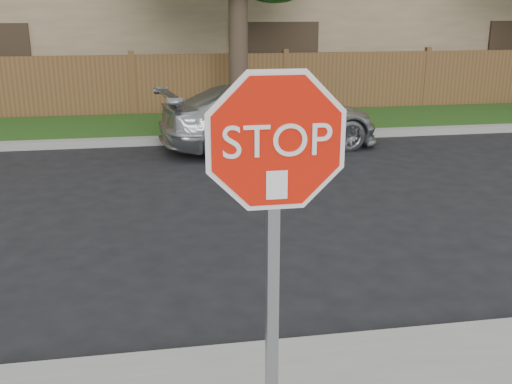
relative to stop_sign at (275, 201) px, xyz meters
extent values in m
plane|color=black|center=(-1.10, 1.48, -1.83)|extent=(90.00, 90.00, 0.00)
cube|color=gray|center=(-1.10, 9.63, -1.75)|extent=(70.00, 0.30, 0.15)
cube|color=#1E4714|center=(-1.10, 11.28, -1.77)|extent=(70.00, 3.00, 0.12)
cube|color=brown|center=(-1.10, 12.88, -1.03)|extent=(70.00, 0.12, 1.60)
cylinder|color=#382B21|center=(1.40, 11.18, 0.13)|extent=(0.44, 0.44, 3.92)
cube|color=gray|center=(0.00, 0.05, -0.58)|extent=(0.06, 0.06, 2.30)
cylinder|color=white|center=(0.00, -0.02, 0.32)|extent=(1.01, 0.02, 1.01)
cylinder|color=red|center=(0.00, -0.03, 0.32)|extent=(0.93, 0.02, 0.93)
cube|color=white|center=(0.00, -0.05, 0.10)|extent=(0.11, 0.00, 0.15)
imported|color=#AFB4B7|center=(1.71, 8.88, -1.18)|extent=(4.68, 2.46, 1.29)
camera|label=1|loc=(-0.59, -2.88, 0.97)|focal=42.00mm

